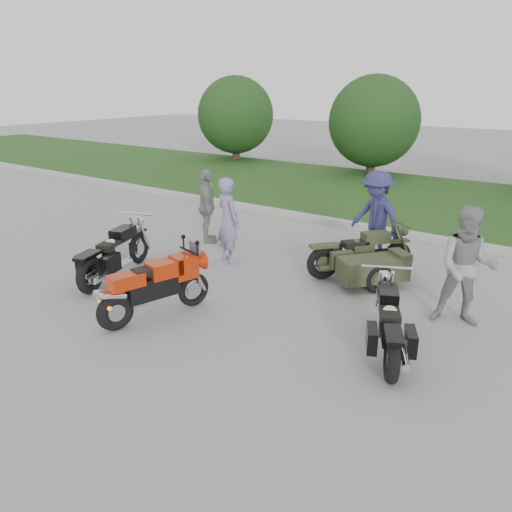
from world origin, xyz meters
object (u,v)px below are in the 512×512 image
Objects in this scene: person_stripe at (228,220)px; cruiser_sidecar at (366,263)px; sportbike_red at (153,286)px; cruiser_right at (389,326)px; cruiser_left at (113,256)px; person_back at (207,206)px; person_grey at (467,267)px; person_denim at (376,216)px.

cruiser_sidecar is at bearing -145.48° from person_stripe.
cruiser_right is (3.53, 1.12, -0.13)m from sportbike_red.
sportbike_red is at bearing -39.31° from cruiser_left.
person_stripe is at bearing 42.33° from cruiser_left.
person_back is at bearing 129.31° from cruiser_right.
cruiser_left is 1.15× the size of cruiser_right.
person_stripe is at bearing -129.88° from cruiser_sidecar.
cruiser_right is 1.80m from person_grey.
person_grey is at bearing 0.24° from cruiser_left.
person_denim is (-1.79, 3.64, 0.54)m from cruiser_right.
cruiser_sidecar is 1.14× the size of person_stripe.
person_stripe is (-0.73, 2.84, 0.35)m from sportbike_red.
person_denim reaches higher than person_grey.
cruiser_left is 5.46m from cruiser_right.
sportbike_red is 1.02× the size of person_denim.
sportbike_red is 2.06m from cruiser_left.
cruiser_right is 4.62m from person_stripe.
sportbike_red reaches higher than cruiser_sidecar.
cruiser_sidecar is 1.09× the size of person_grey.
cruiser_right is (5.45, 0.37, -0.04)m from cruiser_left.
cruiser_left is 1.12× the size of cruiser_sidecar.
person_denim reaches higher than sportbike_red.
cruiser_sidecar is 2.14m from person_grey.
person_back is at bearing 73.97° from cruiser_left.
person_stripe reaches higher than cruiser_sidecar.
person_grey is at bearing -158.21° from person_stripe.
person_stripe is at bearing -121.94° from person_denim.
cruiser_right is 1.07× the size of person_grey.
sportbike_red is 1.04× the size of person_grey.
sportbike_red is 1.13× the size of person_back.
cruiser_sidecar is 1.50m from person_denim.
cruiser_right is 2.68m from cruiser_sidecar.
sportbike_red is at bearing 127.43° from person_stripe.
cruiser_left is at bearing 173.79° from sportbike_red.
person_stripe is 1.52m from person_back.
sportbike_red is 0.98× the size of cruiser_right.
person_back is (-3.76, -1.11, -0.09)m from person_denim.
cruiser_left reaches higher than cruiser_right.
cruiser_sidecar is (2.16, 3.43, -0.16)m from sportbike_red.
cruiser_right is 6.11m from person_back.
sportbike_red is 4.18m from person_back.
cruiser_left is 1.22× the size of person_grey.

